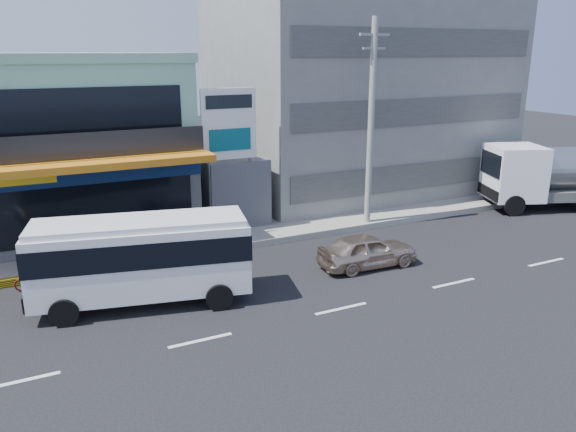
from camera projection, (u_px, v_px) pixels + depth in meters
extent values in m
plane|color=black|center=(341.00, 309.00, 19.20)|extent=(120.00, 120.00, 0.00)
cube|color=gray|center=(328.00, 216.00, 29.45)|extent=(70.00, 5.00, 0.30)
cube|color=#414246|center=(52.00, 189.00, 27.31)|extent=(12.00, 10.00, 4.00)
cube|color=#81B79D|center=(41.00, 106.00, 26.18)|extent=(12.00, 10.00, 4.00)
cube|color=#C47217|center=(57.00, 167.00, 21.71)|extent=(12.40, 1.80, 0.30)
cube|color=#0B1F4F|center=(57.00, 177.00, 22.51)|extent=(12.00, 0.12, 0.80)
cube|color=black|center=(61.00, 213.00, 22.96)|extent=(11.00, 0.06, 2.60)
cube|color=gray|center=(356.00, 76.00, 34.36)|extent=(16.00, 12.00, 14.00)
cube|color=#414246|center=(221.00, 186.00, 29.04)|extent=(3.00, 6.00, 3.50)
cylinder|color=slate|center=(227.00, 154.00, 27.66)|extent=(1.50, 1.50, 0.15)
cylinder|color=gray|center=(210.00, 170.00, 25.57)|extent=(0.16, 0.16, 6.50)
cylinder|color=gray|center=(250.00, 167.00, 26.41)|extent=(0.16, 0.16, 6.50)
cube|color=white|center=(229.00, 124.00, 25.41)|extent=(2.60, 0.18, 3.20)
cylinder|color=#999993|center=(371.00, 127.00, 26.69)|extent=(0.30, 0.30, 10.00)
cube|color=#999993|center=(375.00, 34.00, 25.51)|extent=(1.60, 0.12, 0.12)
cube|color=#999993|center=(374.00, 48.00, 25.68)|extent=(1.20, 0.10, 0.10)
cube|color=silver|center=(141.00, 259.00, 19.16)|extent=(7.55, 3.75, 2.38)
cube|color=black|center=(140.00, 246.00, 19.03)|extent=(7.61, 3.82, 0.88)
cube|color=silver|center=(139.00, 223.00, 18.80)|extent=(7.31, 3.51, 0.21)
cylinder|color=black|center=(64.00, 313.00, 17.87)|extent=(0.97, 0.48, 0.93)
cylinder|color=black|center=(72.00, 285.00, 19.99)|extent=(0.97, 0.48, 0.93)
cylinder|color=black|center=(219.00, 297.00, 19.01)|extent=(0.97, 0.48, 0.93)
cylinder|color=black|center=(212.00, 272.00, 21.13)|extent=(0.97, 0.48, 0.93)
imported|color=beige|center=(367.00, 250.00, 22.78)|extent=(4.19, 1.85, 1.40)
cube|color=white|center=(514.00, 172.00, 30.75)|extent=(3.50, 3.50, 2.93)
cube|color=#595956|center=(566.00, 192.00, 31.35)|extent=(9.29, 5.56, 0.56)
cylinder|color=black|center=(514.00, 206.00, 29.91)|extent=(1.17, 0.72, 1.13)
cylinder|color=black|center=(493.00, 194.00, 32.38)|extent=(1.17, 0.72, 1.13)
cylinder|color=black|center=(562.00, 192.00, 32.73)|extent=(1.17, 0.72, 1.13)
imported|color=#540C12|center=(37.00, 279.00, 20.63)|extent=(1.63, 0.75, 0.82)
imported|color=#66594C|center=(34.00, 258.00, 20.39)|extent=(0.43, 0.59, 1.51)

